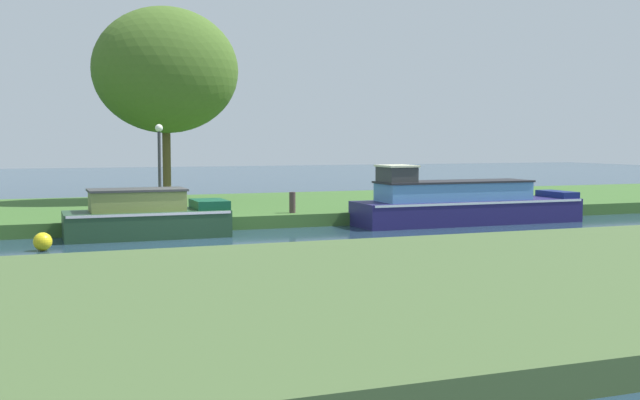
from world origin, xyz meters
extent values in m
plane|color=#21394C|center=(0.00, 0.00, 0.00)|extent=(120.00, 120.00, 0.00)
cube|color=#3B632A|center=(0.00, 7.00, 0.20)|extent=(72.00, 10.00, 0.40)
cube|color=#465E32|center=(0.00, -9.00, 0.20)|extent=(72.00, 10.00, 0.40)
cube|color=#224129|center=(-0.99, 1.20, 0.37)|extent=(4.43, 1.65, 0.75)
cube|color=silver|center=(-0.99, 1.20, 0.71)|extent=(4.34, 1.68, 0.07)
cube|color=olive|center=(-1.25, 1.20, 1.02)|extent=(2.51, 1.26, 0.55)
cube|color=#353637|center=(-1.25, 1.20, 1.33)|extent=(2.61, 1.32, 0.06)
cube|color=#0E442B|center=(0.77, 1.20, 0.87)|extent=(0.92, 1.39, 0.25)
cube|color=navy|center=(9.24, 1.20, 0.38)|extent=(7.61, 1.83, 0.77)
cube|color=white|center=(9.24, 1.20, 0.73)|extent=(7.46, 1.86, 0.07)
cube|color=#568EC6|center=(8.73, 1.20, 1.05)|extent=(5.05, 1.39, 0.57)
cube|color=#252529|center=(8.73, 1.20, 1.37)|extent=(5.15, 1.46, 0.06)
cube|color=#333437|center=(6.67, 1.20, 1.60)|extent=(0.91, 1.17, 0.53)
cube|color=beige|center=(6.67, 1.20, 1.89)|extent=(1.01, 1.24, 0.06)
cube|color=navy|center=(12.72, 1.20, 0.87)|extent=(0.65, 1.54, 0.21)
cylinder|color=brown|center=(0.89, 9.10, 2.21)|extent=(0.31, 0.31, 3.62)
ellipsoid|color=#456524|center=(0.89, 8.94, 5.31)|extent=(5.46, 4.02, 4.70)
cylinder|color=#333338|center=(-0.17, 4.09, 1.67)|extent=(0.10, 0.10, 2.55)
sphere|color=white|center=(-0.17, 4.09, 3.07)|extent=(0.24, 0.24, 0.24)
cylinder|color=#453432|center=(3.74, 2.64, 0.73)|extent=(0.20, 0.20, 0.66)
sphere|color=yellow|center=(-3.74, -0.56, 0.23)|extent=(0.45, 0.45, 0.45)
camera|label=1|loc=(-3.97, -20.25, 2.66)|focal=43.17mm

